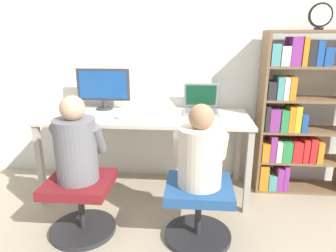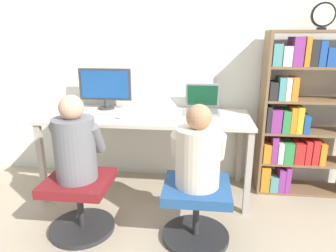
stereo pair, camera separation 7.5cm
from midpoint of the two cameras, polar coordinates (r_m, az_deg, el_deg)
name	(u,v)px [view 2 (the right image)]	position (r m, az deg, el deg)	size (l,w,h in m)	color
ground_plane	(141,209)	(2.75, -4.32, -15.48)	(14.00, 14.00, 0.00)	tan
wall_back	(153,53)	(3.07, -2.17, 13.64)	(10.00, 0.05, 2.60)	silver
desk	(147,123)	(2.77, -3.31, 0.55)	(1.88, 0.69, 0.77)	beige
desktop_monitor	(105,87)	(3.01, -11.21, 7.27)	(0.52, 0.16, 0.40)	#333338
laptop	(202,106)	(2.88, 7.26, 3.72)	(0.33, 0.35, 0.26)	gray
keyboard	(91,116)	(2.76, -13.77, 1.93)	(0.42, 0.13, 0.03)	#B2B2B7
computer_mouse_by_keyboard	(119,116)	(2.67, -8.46, 1.91)	(0.06, 0.09, 0.04)	silver
office_chair_left	(80,200)	(2.44, -15.57, -13.45)	(0.50, 0.50, 0.44)	#262628
office_chair_right	(196,207)	(2.28, 6.37, -15.17)	(0.50, 0.50, 0.44)	#262628
person_at_monitor	(75,144)	(2.26, -16.41, -3.32)	(0.37, 0.32, 0.63)	slate
person_at_laptop	(198,152)	(2.09, 6.74, -5.00)	(0.38, 0.31, 0.59)	beige
bookshelf	(297,117)	(3.01, 24.05, 1.60)	(0.86, 0.29, 1.51)	brown
desk_clock	(323,15)	(2.90, 28.17, 18.09)	(0.19, 0.03, 0.21)	black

